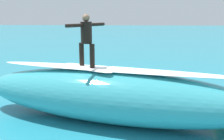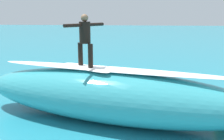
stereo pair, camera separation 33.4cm
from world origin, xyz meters
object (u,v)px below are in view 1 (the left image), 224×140
surfer_riding (86,37)px  surfboard_paddling (130,91)px  surfboard_riding (87,68)px  surfer_paddling (133,88)px

surfer_riding → surfboard_paddling: bearing=-78.2°
surfboard_riding → surfer_paddling: size_ratio=1.43×
surfer_paddling → surfboard_riding: bearing=41.3°
surfboard_riding → surfer_paddling: (-1.56, -2.90, -1.53)m
surfboard_riding → surfer_riding: bearing=0.0°
surfboard_riding → surfer_paddling: surfboard_riding is taller
surfboard_riding → surfboard_paddling: surfboard_riding is taller
surfboard_riding → surfboard_paddling: 3.62m
surfer_riding → surfboard_paddling: size_ratio=0.79×
surfer_riding → surfboard_paddling: (-1.45, -2.86, -2.69)m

